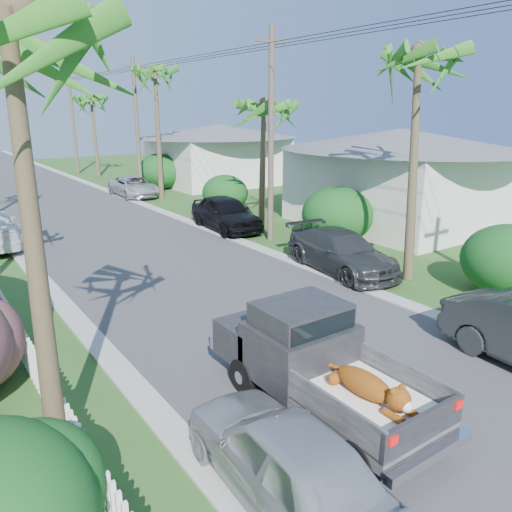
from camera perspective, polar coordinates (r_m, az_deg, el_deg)
ground at (r=10.60m, az=20.33°, el=-17.47°), size 120.00×120.00×0.00m
road at (r=31.18m, az=-20.38°, el=4.82°), size 8.00×100.00×0.02m
curb_right at (r=32.49m, az=-13.05°, el=5.89°), size 0.60×100.00×0.06m
pickup_truck at (r=10.16m, az=6.11°, el=-11.38°), size 1.98×5.12×2.06m
parked_car_rm at (r=18.45m, az=9.72°, el=0.46°), size 2.63×5.25×1.46m
parked_car_rf at (r=24.61m, az=-3.49°, el=4.90°), size 2.35×5.01×1.66m
parked_car_rd at (r=35.25m, az=-13.83°, el=7.70°), size 2.32×4.89×1.35m
parked_car_ln at (r=8.10m, az=3.24°, el=-22.02°), size 1.88×4.21×1.41m
palm_l_a at (r=7.91m, az=-26.93°, el=23.51°), size 4.40×4.40×8.20m
palm_r_a at (r=17.60m, az=18.59°, el=21.14°), size 4.40×4.40×8.70m
palm_r_b at (r=24.27m, az=0.79°, el=16.94°), size 4.40×4.40×7.20m
palm_r_c at (r=33.73m, az=-11.50°, el=20.16°), size 4.40×4.40×9.40m
palm_r_d at (r=46.88m, az=-18.31°, el=16.87°), size 4.40×4.40×8.00m
shrub_r_a at (r=17.63m, az=27.07°, el=-0.49°), size 2.80×3.08×2.30m
shrub_r_b at (r=22.43m, az=9.26°, el=4.68°), size 3.00×3.30×2.50m
shrub_r_c at (r=29.32m, az=-3.56°, el=7.20°), size 2.60×2.86×2.10m
shrub_r_d at (r=38.29m, az=-10.88°, el=9.49°), size 3.20×3.52×2.60m
picket_fence at (r=11.57m, az=-23.73°, el=-11.97°), size 0.10×11.00×1.00m
house_right_near at (r=26.73m, az=15.98°, el=8.25°), size 8.00×9.00×4.80m
house_right_far at (r=40.50m, az=-4.38°, el=11.26°), size 9.00×8.00×4.60m
utility_pole_b at (r=22.10m, az=1.73°, el=13.48°), size 1.60×0.26×9.00m
utility_pole_c at (r=35.27m, az=-13.44°, el=14.16°), size 1.60×0.26×9.00m
utility_pole_d at (r=49.50m, az=-20.17°, el=14.15°), size 1.60×0.26×9.00m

